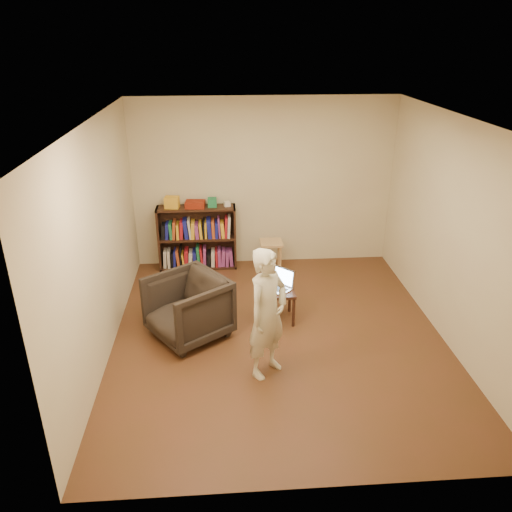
{
  "coord_description": "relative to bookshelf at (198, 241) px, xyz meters",
  "views": [
    {
      "loc": [
        -0.65,
        -5.16,
        3.42
      ],
      "look_at": [
        -0.25,
        0.35,
        0.94
      ],
      "focal_mm": 35.0,
      "sensor_mm": 36.0,
      "label": 1
    }
  ],
  "objects": [
    {
      "name": "box_yellow",
      "position": [
        -0.35,
        -0.02,
        0.65
      ],
      "size": [
        0.23,
        0.18,
        0.17
      ],
      "primitive_type": "cube",
      "rotation": [
        0.0,
        0.0,
        -0.13
      ],
      "color": "gold",
      "rests_on": "bookshelf"
    },
    {
      "name": "side_table",
      "position": [
        1.07,
        -1.69,
        -0.08
      ],
      "size": [
        0.42,
        0.42,
        0.43
      ],
      "color": "black",
      "rests_on": "floor"
    },
    {
      "name": "wall_back",
      "position": [
        1.04,
        0.16,
        0.86
      ],
      "size": [
        4.0,
        0.0,
        4.0
      ],
      "primitive_type": "plane",
      "rotation": [
        1.57,
        0.0,
        0.0
      ],
      "color": "beige",
      "rests_on": "floor"
    },
    {
      "name": "floor",
      "position": [
        1.04,
        -2.09,
        -0.44
      ],
      "size": [
        4.5,
        4.5,
        0.0
      ],
      "primitive_type": "plane",
      "color": "#4E3019",
      "rests_on": "ground"
    },
    {
      "name": "laptop",
      "position": [
        1.1,
        -1.64,
        0.05
      ],
      "size": [
        0.43,
        0.43,
        0.25
      ],
      "rotation": [
        0.0,
        0.0,
        -0.78
      ],
      "color": "silver",
      "rests_on": "side_table"
    },
    {
      "name": "ceiling",
      "position": [
        1.04,
        -2.09,
        2.16
      ],
      "size": [
        4.5,
        4.5,
        0.0
      ],
      "primitive_type": "plane",
      "color": "white",
      "rests_on": "wall_back"
    },
    {
      "name": "armchair",
      "position": [
        -0.05,
        -1.99,
        -0.05
      ],
      "size": [
        1.18,
        1.18,
        0.78
      ],
      "primitive_type": "imported",
      "rotation": [
        0.0,
        0.0,
        -0.94
      ],
      "color": "black",
      "rests_on": "floor"
    },
    {
      "name": "stool",
      "position": [
        1.14,
        -0.23,
        -0.05
      ],
      "size": [
        0.34,
        0.34,
        0.49
      ],
      "color": "tan",
      "rests_on": "floor"
    },
    {
      "name": "person",
      "position": [
        0.84,
        -2.77,
        0.29
      ],
      "size": [
        0.63,
        0.62,
        1.46
      ],
      "primitive_type": "imported",
      "rotation": [
        0.0,
        0.0,
        0.78
      ],
      "color": "beige",
      "rests_on": "floor"
    },
    {
      "name": "box_green",
      "position": [
        0.25,
        -0.0,
        0.63
      ],
      "size": [
        0.13,
        0.13,
        0.13
      ],
      "primitive_type": "cube",
      "rotation": [
        0.0,
        0.0,
        -0.01
      ],
      "color": "#207A47",
      "rests_on": "bookshelf"
    },
    {
      "name": "bookshelf",
      "position": [
        0.0,
        0.0,
        0.0
      ],
      "size": [
        1.2,
        0.3,
        1.0
      ],
      "color": "black",
      "rests_on": "floor"
    },
    {
      "name": "box_white",
      "position": [
        0.47,
        -0.0,
        0.6
      ],
      "size": [
        0.11,
        0.11,
        0.07
      ],
      "primitive_type": "cube",
      "rotation": [
        0.0,
        0.0,
        0.24
      ],
      "color": "beige",
      "rests_on": "bookshelf"
    },
    {
      "name": "wall_right",
      "position": [
        3.04,
        -2.09,
        0.86
      ],
      "size": [
        0.0,
        4.5,
        4.5
      ],
      "primitive_type": "plane",
      "rotation": [
        1.57,
        0.0,
        -1.57
      ],
      "color": "beige",
      "rests_on": "floor"
    },
    {
      "name": "wall_left",
      "position": [
        -0.96,
        -2.09,
        0.86
      ],
      "size": [
        0.0,
        4.5,
        4.5
      ],
      "primitive_type": "plane",
      "rotation": [
        1.57,
        0.0,
        1.57
      ],
      "color": "beige",
      "rests_on": "floor"
    },
    {
      "name": "red_cloth",
      "position": [
        -0.01,
        -0.02,
        0.61
      ],
      "size": [
        0.31,
        0.24,
        0.1
      ],
      "primitive_type": "cube",
      "rotation": [
        0.0,
        0.0,
        -0.09
      ],
      "color": "#9C2B13",
      "rests_on": "bookshelf"
    }
  ]
}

